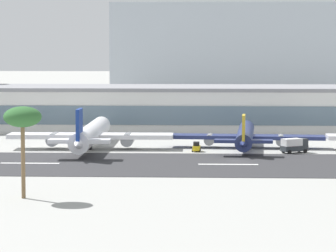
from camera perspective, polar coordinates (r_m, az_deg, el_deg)
name	(u,v)px	position (r m, az deg, el deg)	size (l,w,h in m)	color
ground_plane	(237,161)	(183.66, 4.45, -2.27)	(1400.00, 1400.00, 0.00)	#9E9E99
runway_strip	(238,165)	(177.99, 4.51, -2.49)	(800.00, 36.10, 0.08)	#2D2D30
runway_centreline_dash_3	(30,163)	(181.46, -8.86, -2.37)	(12.00, 1.20, 0.01)	white
runway_centreline_dash_4	(228,164)	(177.93, 3.89, -2.47)	(12.00, 1.20, 0.01)	white
terminal_building	(179,108)	(253.41, 0.70, 1.17)	(210.90, 30.01, 12.40)	silver
distant_hotel_block	(222,53)	(378.55, 3.50, 4.68)	(92.12, 37.49, 41.91)	#A8B2BC
airliner_navy_tail_gate_1	(90,135)	(204.53, -5.03, -0.56)	(38.17, 51.10, 10.66)	white
airliner_gold_tail_gate_2	(245,136)	(207.04, 4.97, -0.64)	(37.16, 43.16, 9.01)	navy
service_baggage_tug_1	(196,147)	(200.00, 1.84, -1.35)	(2.01, 3.27, 2.20)	gold
service_box_truck_2	(294,145)	(199.04, 8.13, -1.22)	(6.41, 5.03, 3.25)	#2D3338
palm_tree_1	(23,119)	(138.66, -9.33, 0.47)	(5.90, 5.90, 14.34)	brown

